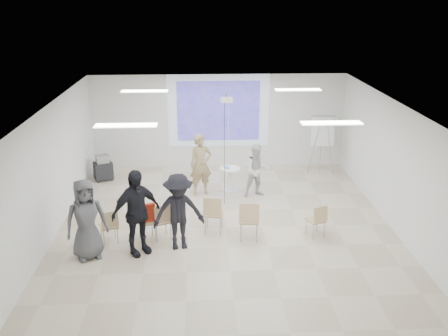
{
  "coord_description": "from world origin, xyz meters",
  "views": [
    {
      "loc": [
        -0.56,
        -10.89,
        5.4
      ],
      "look_at": [
        0.0,
        0.8,
        1.25
      ],
      "focal_mm": 40.0,
      "sensor_mm": 36.0,
      "label": 1
    }
  ],
  "objects_px": {
    "laptop": "(161,219)",
    "chair_right_far": "(318,218)",
    "chair_center": "(213,212)",
    "flipchart_easel": "(323,131)",
    "audience_left": "(136,207)",
    "player_right": "(257,168)",
    "audience_mid": "(178,207)",
    "chair_far_left": "(109,224)",
    "player_left": "(201,161)",
    "chair_left_mid": "(148,220)",
    "pedestal_table": "(230,178)",
    "audience_outer": "(86,215)",
    "chair_right_inner": "(249,218)",
    "chair_left_inner": "(162,219)",
    "av_cart": "(103,169)"
  },
  "relations": [
    {
      "from": "player_left",
      "to": "laptop",
      "type": "height_order",
      "value": "player_left"
    },
    {
      "from": "pedestal_table",
      "to": "player_right",
      "type": "height_order",
      "value": "player_right"
    },
    {
      "from": "chair_right_inner",
      "to": "av_cart",
      "type": "relative_size",
      "value": 1.22
    },
    {
      "from": "laptop",
      "to": "chair_left_inner",
      "type": "bearing_deg",
      "value": 85.41
    },
    {
      "from": "laptop",
      "to": "audience_mid",
      "type": "bearing_deg",
      "value": 108.89
    },
    {
      "from": "audience_left",
      "to": "flipchart_easel",
      "type": "bearing_deg",
      "value": 8.03
    },
    {
      "from": "chair_right_inner",
      "to": "flipchart_easel",
      "type": "relative_size",
      "value": 0.51
    },
    {
      "from": "chair_center",
      "to": "audience_mid",
      "type": "xyz_separation_m",
      "value": [
        -0.77,
        -0.67,
        0.44
      ]
    },
    {
      "from": "laptop",
      "to": "chair_right_far",
      "type": "bearing_deg",
      "value": 155.6
    },
    {
      "from": "chair_right_far",
      "to": "audience_outer",
      "type": "height_order",
      "value": "audience_outer"
    },
    {
      "from": "chair_right_far",
      "to": "flipchart_easel",
      "type": "relative_size",
      "value": 0.42
    },
    {
      "from": "player_left",
      "to": "chair_right_far",
      "type": "xyz_separation_m",
      "value": [
        2.67,
        -2.77,
        -0.51
      ]
    },
    {
      "from": "chair_left_inner",
      "to": "laptop",
      "type": "distance_m",
      "value": 0.11
    },
    {
      "from": "audience_left",
      "to": "chair_left_inner",
      "type": "bearing_deg",
      "value": 16.05
    },
    {
      "from": "chair_far_left",
      "to": "chair_center",
      "type": "bearing_deg",
      "value": -10.92
    },
    {
      "from": "pedestal_table",
      "to": "chair_left_inner",
      "type": "bearing_deg",
      "value": -120.99
    },
    {
      "from": "audience_mid",
      "to": "flipchart_easel",
      "type": "bearing_deg",
      "value": 36.57
    },
    {
      "from": "chair_left_mid",
      "to": "chair_center",
      "type": "height_order",
      "value": "chair_center"
    },
    {
      "from": "pedestal_table",
      "to": "chair_right_inner",
      "type": "xyz_separation_m",
      "value": [
        0.26,
        -3.02,
        0.17
      ]
    },
    {
      "from": "pedestal_table",
      "to": "audience_left",
      "type": "distance_m",
      "value": 4.17
    },
    {
      "from": "player_right",
      "to": "chair_far_left",
      "type": "bearing_deg",
      "value": -155.91
    },
    {
      "from": "chair_center",
      "to": "flipchart_easel",
      "type": "height_order",
      "value": "flipchart_easel"
    },
    {
      "from": "pedestal_table",
      "to": "player_right",
      "type": "xyz_separation_m",
      "value": [
        0.73,
        -0.36,
        0.43
      ]
    },
    {
      "from": "chair_center",
      "to": "chair_right_inner",
      "type": "relative_size",
      "value": 0.97
    },
    {
      "from": "chair_right_inner",
      "to": "audience_left",
      "type": "height_order",
      "value": "audience_left"
    },
    {
      "from": "chair_left_inner",
      "to": "audience_outer",
      "type": "distance_m",
      "value": 1.75
    },
    {
      "from": "player_left",
      "to": "audience_outer",
      "type": "bearing_deg",
      "value": -142.0
    },
    {
      "from": "player_left",
      "to": "audience_mid",
      "type": "xyz_separation_m",
      "value": [
        -0.5,
        -3.14,
        0.01
      ]
    },
    {
      "from": "chair_far_left",
      "to": "audience_left",
      "type": "height_order",
      "value": "audience_left"
    },
    {
      "from": "chair_left_mid",
      "to": "laptop",
      "type": "relative_size",
      "value": 2.47
    },
    {
      "from": "pedestal_table",
      "to": "player_right",
      "type": "relative_size",
      "value": 0.44
    },
    {
      "from": "player_right",
      "to": "chair_left_inner",
      "type": "xyz_separation_m",
      "value": [
        -2.45,
        -2.51,
        -0.31
      ]
    },
    {
      "from": "audience_outer",
      "to": "player_right",
      "type": "bearing_deg",
      "value": 15.7
    },
    {
      "from": "player_left",
      "to": "audience_left",
      "type": "bearing_deg",
      "value": -129.63
    },
    {
      "from": "player_left",
      "to": "chair_right_far",
      "type": "bearing_deg",
      "value": -63.09
    },
    {
      "from": "player_right",
      "to": "audience_mid",
      "type": "bearing_deg",
      "value": -137.19
    },
    {
      "from": "audience_left",
      "to": "player_left",
      "type": "bearing_deg",
      "value": 32.32
    },
    {
      "from": "laptop",
      "to": "audience_left",
      "type": "bearing_deg",
      "value": 34.29
    },
    {
      "from": "chair_left_mid",
      "to": "chair_right_far",
      "type": "distance_m",
      "value": 3.9
    },
    {
      "from": "chair_far_left",
      "to": "chair_left_mid",
      "type": "xyz_separation_m",
      "value": [
        0.84,
        0.19,
        -0.01
      ]
    },
    {
      "from": "player_right",
      "to": "chair_right_far",
      "type": "relative_size",
      "value": 2.08
    },
    {
      "from": "flipchart_easel",
      "to": "chair_left_inner",
      "type": "bearing_deg",
      "value": -130.51
    },
    {
      "from": "laptop",
      "to": "av_cart",
      "type": "relative_size",
      "value": 0.41
    },
    {
      "from": "chair_center",
      "to": "player_left",
      "type": "bearing_deg",
      "value": 105.09
    },
    {
      "from": "audience_mid",
      "to": "flipchart_easel",
      "type": "xyz_separation_m",
      "value": [
        4.22,
        4.59,
        0.4
      ]
    },
    {
      "from": "player_right",
      "to": "chair_left_mid",
      "type": "relative_size",
      "value": 2.08
    },
    {
      "from": "chair_left_mid",
      "to": "audience_mid",
      "type": "distance_m",
      "value": 1.01
    },
    {
      "from": "player_right",
      "to": "chair_left_mid",
      "type": "distance_m",
      "value": 3.73
    },
    {
      "from": "flipchart_easel",
      "to": "audience_left",
      "type": "bearing_deg",
      "value": -129.52
    },
    {
      "from": "chair_far_left",
      "to": "chair_right_inner",
      "type": "bearing_deg",
      "value": -21.12
    }
  ]
}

